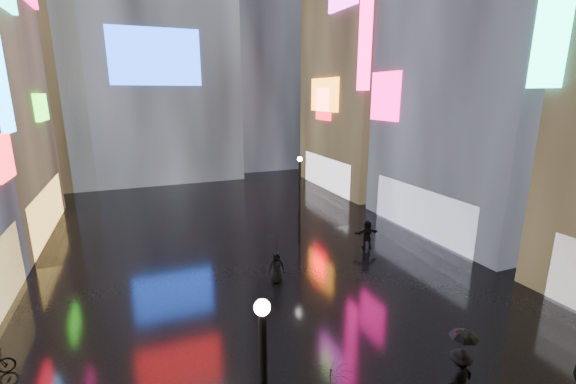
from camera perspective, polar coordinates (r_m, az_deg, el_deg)
ground at (r=24.00m, az=-7.16°, el=-7.17°), size 140.00×140.00×0.00m
building_right_far at (r=38.58m, az=13.16°, el=21.79°), size 10.28×12.00×28.00m
tower_flank_right at (r=50.48m, az=-5.29°, el=23.71°), size 12.00×12.00×34.00m
tower_flank_left at (r=44.69m, az=-34.47°, el=17.42°), size 10.00×10.00×26.00m
lamp_far at (r=23.04m, az=1.72°, el=-0.28°), size 0.30×0.30×5.20m
pedestrian_2 at (r=13.22m, az=23.94°, el=-23.78°), size 1.17×0.74×1.73m
pedestrian_4 at (r=18.58m, az=-1.70°, el=-11.12°), size 0.87×0.68×1.55m
pedestrian_5 at (r=23.00m, az=11.64°, el=-6.14°), size 1.56×0.61×1.65m
umbrella_0 at (r=9.86m, az=6.41°, el=-26.43°), size 1.31×1.30×0.93m
umbrella_1 at (r=12.54m, az=24.53°, el=-19.41°), size 0.99×0.99×0.67m
umbrella_2 at (r=18.09m, az=-1.73°, el=-7.64°), size 1.11×1.10×0.87m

